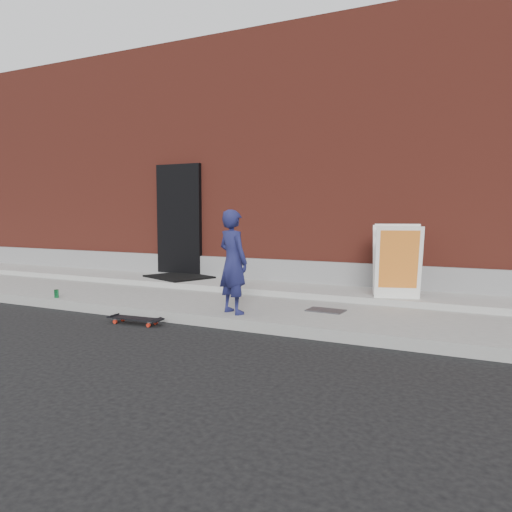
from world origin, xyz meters
The scene contains 10 objects.
ground centered at (0.00, 0.00, 0.00)m, with size 80.00×80.00×0.00m, color black.
sidewalk centered at (0.00, 1.50, 0.07)m, with size 20.00×3.00×0.15m, color gray.
apron centered at (0.00, 2.40, 0.20)m, with size 20.00×1.20×0.10m, color #999993.
building centered at (0.00, 6.99, 2.50)m, with size 20.00×8.10×5.00m.
child centered at (0.11, 0.34, 0.87)m, with size 0.52×0.34×1.43m, color #1B1D4B.
skateboard centered at (-1.09, -0.28, 0.07)m, with size 0.81×0.26×0.09m.
pizza_sign centered at (2.00, 2.06, 0.81)m, with size 0.87×0.95×1.12m.
soda_can centered at (-3.07, 0.14, 0.22)m, with size 0.07×0.07×0.13m, color #1A8540.
doormat centered at (-2.30, 2.49, 0.27)m, with size 1.18×0.95×0.03m, color black.
utility_plate centered at (1.22, 1.05, 0.16)m, with size 0.52×0.33×0.02m, color #4A4A4F.
Camera 1 is at (3.41, -5.63, 1.55)m, focal length 35.00 mm.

